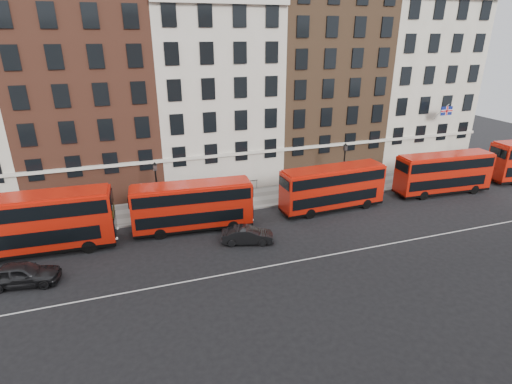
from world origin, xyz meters
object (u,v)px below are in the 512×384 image
object	(u,v)px
car_rear	(23,274)
bus_d	(443,173)
car_front	(247,235)
traffic_light	(458,159)
bus_c	(332,187)
bus_b	(192,205)
bus_a	(35,222)

from	to	relation	value
car_rear	bus_d	bearing A→B (deg)	-74.27
car_front	traffic_light	distance (m)	28.15
bus_c	car_front	distance (m)	10.39
bus_c	bus_d	distance (m)	12.95
bus_c	bus_b	bearing A→B (deg)	177.31
bus_d	traffic_light	world-z (taller)	bus_d
bus_a	bus_d	size ratio (longest dim) A/B	1.09
bus_b	car_front	distance (m)	5.48
bus_d	bus_c	bearing A→B (deg)	-176.61
bus_a	car_rear	distance (m)	4.75
bus_c	traffic_light	distance (m)	17.97
car_front	bus_d	bearing A→B (deg)	-64.57
bus_b	bus_c	xyz separation A→B (m)	(13.27, -0.00, 0.02)
bus_a	bus_c	xyz separation A→B (m)	(25.15, -0.00, -0.25)
bus_b	car_rear	size ratio (longest dim) A/B	2.17
bus_c	traffic_light	xyz separation A→B (m)	(17.72, 2.96, 0.17)
bus_c	car_rear	bearing A→B (deg)	-172.88
traffic_light	car_rear	bearing A→B (deg)	-170.34
car_rear	bus_b	bearing A→B (deg)	-61.02
car_front	bus_c	bearing A→B (deg)	-52.72
bus_d	car_front	distance (m)	22.89
bus_d	car_front	world-z (taller)	bus_d
traffic_light	bus_d	bearing A→B (deg)	-148.18
bus_d	car_rear	bearing A→B (deg)	-170.09
bus_a	traffic_light	distance (m)	42.97
bus_b	bus_d	size ratio (longest dim) A/B	0.98
car_front	traffic_light	bearing A→B (deg)	-60.20
bus_b	bus_d	world-z (taller)	bus_d
bus_a	bus_b	xyz separation A→B (m)	(11.87, 0.00, -0.27)
bus_b	car_rear	xyz separation A→B (m)	(-12.25, -4.41, -1.46)
bus_d	car_rear	size ratio (longest dim) A/B	2.21
bus_a	bus_d	distance (m)	38.10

